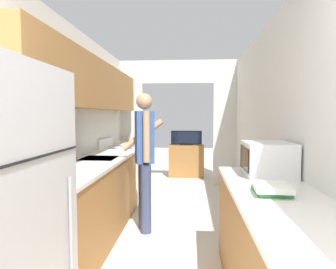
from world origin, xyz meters
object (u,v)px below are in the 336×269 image
(person, at_px, (145,157))
(tv_cabinet, at_px, (186,161))
(book_stack, at_px, (272,189))
(television, at_px, (186,138))
(microwave, at_px, (268,159))
(range_oven, at_px, (123,173))
(knife, at_px, (129,143))

(person, bearing_deg, tv_cabinet, -26.15)
(book_stack, relative_size, television, 0.43)
(person, bearing_deg, microwave, -144.68)
(range_oven, relative_size, microwave, 2.23)
(person, bearing_deg, knife, -0.74)
(book_stack, relative_size, knife, 1.03)
(range_oven, distance_m, television, 2.27)
(person, relative_size, television, 2.41)
(person, relative_size, book_stack, 5.60)
(tv_cabinet, height_order, television, television)
(range_oven, bearing_deg, person, -66.02)
(book_stack, height_order, knife, book_stack)
(microwave, height_order, book_stack, microwave)
(range_oven, distance_m, knife, 0.78)
(range_oven, relative_size, tv_cabinet, 1.30)
(range_oven, distance_m, person, 1.44)
(tv_cabinet, bearing_deg, range_oven, -116.75)
(tv_cabinet, height_order, knife, knife)
(television, distance_m, knife, 1.70)
(book_stack, bearing_deg, microwave, 78.26)
(tv_cabinet, bearing_deg, person, -98.02)
(range_oven, relative_size, television, 1.48)
(microwave, distance_m, tv_cabinet, 4.31)
(range_oven, height_order, person, person)
(person, relative_size, tv_cabinet, 2.11)
(microwave, xyz_separation_m, knife, (-1.83, 2.81, -0.14))
(person, xyz_separation_m, tv_cabinet, (0.46, 3.27, -0.54))
(range_oven, distance_m, tv_cabinet, 2.26)
(range_oven, xyz_separation_m, person, (0.56, -1.25, 0.45))
(television, bearing_deg, microwave, -79.42)
(range_oven, height_order, book_stack, range_oven)
(knife, bearing_deg, television, 13.45)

